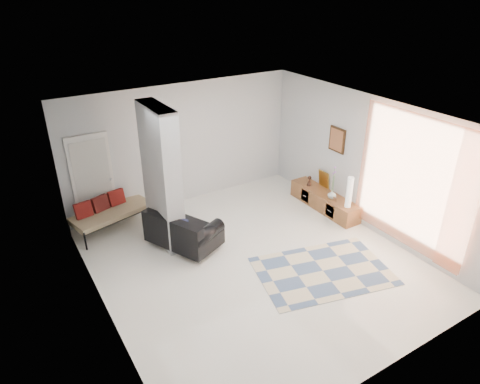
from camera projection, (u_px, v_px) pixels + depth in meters
floor at (255, 262)px, 8.09m from camera, size 6.00×6.00×0.00m
ceiling at (257, 118)px, 6.83m from camera, size 6.00×6.00×0.00m
wall_back at (183, 145)px, 9.74m from camera, size 6.00×0.00×6.00m
wall_front at (393, 293)px, 5.18m from camera, size 6.00×0.00×6.00m
wall_left at (97, 242)px, 6.17m from camera, size 0.00×6.00×6.00m
wall_right at (368, 164)px, 8.75m from camera, size 0.00×6.00×6.00m
partition_column at (162, 177)px, 8.16m from camera, size 0.35×1.20×2.80m
hallway_door at (93, 181)px, 8.89m from camera, size 0.85×0.06×2.04m
curtain at (412, 183)px, 7.82m from camera, size 0.00×2.55×2.55m
wall_art at (337, 140)px, 9.31m from camera, size 0.04×0.45×0.55m
media_console at (324, 201)px, 9.87m from camera, size 0.45×1.93×0.80m
loveseat at (182, 231)px, 8.38m from camera, size 1.34×1.64×0.76m
daybed at (110, 211)px, 8.98m from camera, size 1.78×1.09×0.77m
area_rug at (323, 271)px, 7.83m from camera, size 2.68×2.11×0.01m
cylinder_lamp at (349, 192)px, 9.05m from camera, size 0.13×0.13×0.69m
bronze_figurine at (309, 181)px, 10.08m from camera, size 0.13×0.13×0.24m
vase at (332, 194)px, 9.50m from camera, size 0.20×0.20×0.20m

